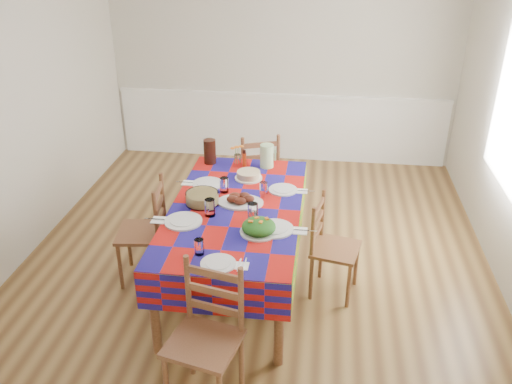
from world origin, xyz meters
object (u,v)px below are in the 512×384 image
dining_table (236,216)px  tea_pitcher (210,151)px  green_pitcher (267,156)px  chair_right (331,248)px  chair_far (257,175)px  chair_near (206,338)px  meat_platter (240,200)px  chair_left (146,232)px

dining_table → tea_pitcher: 0.99m
green_pitcher → chair_right: 1.17m
tea_pitcher → chair_far: tea_pitcher is taller
green_pitcher → chair_near: 2.20m
chair_right → chair_far: bearing=44.7°
meat_platter → chair_near: chair_near is taller
chair_right → meat_platter: bearing=98.4°
chair_far → chair_right: (0.81, -1.29, -0.04)m
meat_platter → chair_left: (-0.85, -0.06, -0.35)m
dining_table → chair_far: (0.02, 1.30, -0.22)m
meat_platter → chair_left: size_ratio=0.41×
tea_pitcher → chair_far: size_ratio=0.24×
green_pitcher → tea_pitcher: bearing=177.8°
chair_near → chair_right: bearing=71.2°
tea_pitcher → chair_right: bearing=-35.2°
dining_table → chair_near: size_ratio=2.02×
tea_pitcher → dining_table: bearing=-65.2°
chair_far → chair_right: size_ratio=1.10×
chair_left → chair_near: bearing=25.2°
dining_table → green_pitcher: bearing=79.0°
chair_right → green_pitcher: bearing=50.4°
tea_pitcher → chair_right: 1.58m
green_pitcher → chair_far: (-0.15, 0.44, -0.42)m
green_pitcher → dining_table: bearing=-101.0°
meat_platter → tea_pitcher: 0.93m
meat_platter → chair_far: chair_far is taller
chair_far → meat_platter: bearing=69.8°
chair_near → chair_far: chair_near is taller
tea_pitcher → chair_left: size_ratio=0.25×
meat_platter → green_pitcher: size_ratio=1.73×
chair_far → green_pitcher: bearing=88.1°
green_pitcher → tea_pitcher: (-0.57, 0.02, 0.01)m
tea_pitcher → chair_right: size_ratio=0.27×
dining_table → chair_right: 0.87m
chair_left → dining_table: bearing=82.2°
chair_far → chair_left: bearing=36.4°
dining_table → chair_right: chair_right is taller
meat_platter → chair_far: size_ratio=0.40×
dining_table → meat_platter: 0.14m
chair_left → green_pitcher: bearing=123.4°
meat_platter → chair_left: 0.92m
chair_near → chair_right: 1.54m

